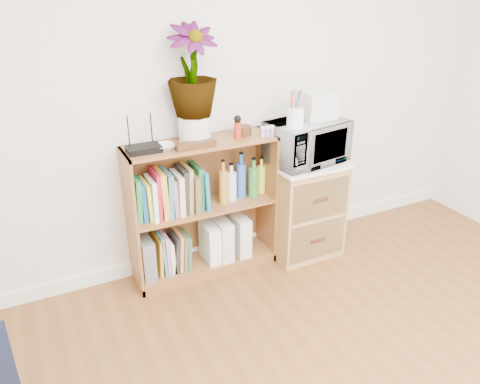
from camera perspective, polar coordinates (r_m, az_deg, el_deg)
skirting_board at (r=3.62m, az=0.05°, el=-6.06°), size 4.00×0.02×0.10m
bookshelf at (r=3.18m, az=-4.50°, el=-2.03°), size 1.00×0.30×0.95m
wicker_unit at (r=3.49m, az=7.53°, el=-1.92°), size 0.50×0.45×0.70m
microwave at (r=3.29m, az=8.12°, el=6.09°), size 0.58×0.44×0.29m
pen_cup at (r=3.09m, az=6.76°, el=8.97°), size 0.11×0.11×0.12m
small_appliance at (r=3.31m, az=9.44°, el=10.42°), size 0.23×0.19×0.18m
router at (r=2.87m, az=-11.65°, el=5.18°), size 0.20×0.14×0.04m
white_bowl at (r=2.89m, az=-9.25°, el=5.47°), size 0.13×0.13×0.03m
plant_pot at (r=2.98m, az=-5.55°, el=7.68°), size 0.20×0.20×0.17m
potted_plant at (r=2.90m, az=-5.85°, el=14.50°), size 0.31×0.31×0.55m
trinket_box at (r=2.88m, az=-5.41°, el=5.70°), size 0.25×0.06×0.04m
kokeshi_doll at (r=3.04m, az=-0.30°, el=7.51°), size 0.05×0.05×0.11m
wooden_bowl at (r=3.12m, az=0.41°, el=7.51°), size 0.11×0.11×0.06m
paint_jars at (r=3.09m, az=3.35°, el=7.28°), size 0.12×0.04×0.06m
file_box at (r=3.20m, az=-11.42°, el=-7.71°), size 0.08×0.23×0.28m
magazine_holder_left at (r=3.31m, az=-3.71°, el=-6.12°), size 0.09×0.22×0.27m
magazine_holder_mid at (r=3.34m, az=-2.22°, el=-5.63°), size 0.09×0.23×0.29m
magazine_holder_right at (r=3.39m, az=-0.11°, el=-5.13°), size 0.09×0.23×0.29m
cookbooks at (r=3.04m, az=-8.53°, el=-0.08°), size 0.48×0.20×0.31m
liquor_bottles at (r=3.22m, az=0.20°, el=1.63°), size 0.37×0.07×0.32m
lower_books at (r=3.25m, az=-8.34°, el=-7.20°), size 0.23×0.19×0.30m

